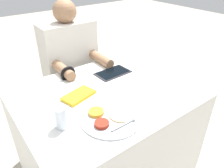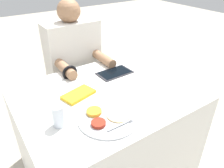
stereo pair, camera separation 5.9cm
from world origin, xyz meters
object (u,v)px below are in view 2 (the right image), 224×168
Objects in this scene: red_notebook at (79,95)px; tablet_device at (115,73)px; person_diner at (76,79)px; drinking_glass at (58,116)px; thali_tray at (107,118)px.

tablet_device is at bearing 18.98° from red_notebook.
red_notebook is at bearing -161.02° from tablet_device.
red_notebook is at bearing -112.27° from person_diner.
drinking_glass reaches higher than tablet_device.
thali_tray is at bearing -84.36° from red_notebook.
drinking_glass is at bearing -136.70° from red_notebook.
red_notebook is at bearing 95.64° from thali_tray.
tablet_device is at bearing -72.45° from person_diner.
drinking_glass is (-0.22, 0.09, 0.05)m from thali_tray.
thali_tray is at bearing -22.59° from drinking_glass.
red_notebook is at bearing 43.30° from drinking_glass.
tablet_device is at bearing 51.28° from thali_tray.
thali_tray is 0.25m from drinking_glass.
thali_tray is 0.86m from person_diner.
thali_tray is 0.51m from tablet_device.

